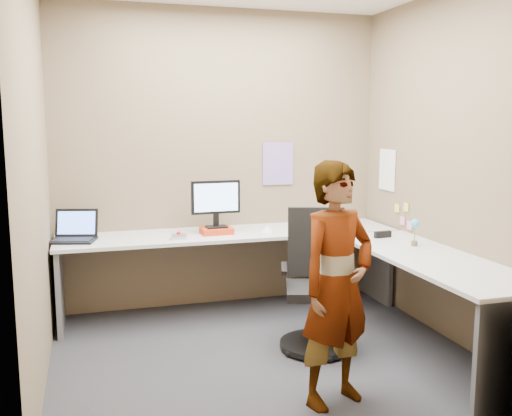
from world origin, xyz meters
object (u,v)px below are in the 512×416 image
object	(u,v)px
desk	(300,260)
office_chair	(316,293)
person	(337,285)
monitor	(216,200)

from	to	relation	value
desk	office_chair	world-z (taller)	office_chair
office_chair	person	size ratio (longest dim) A/B	0.70
desk	office_chair	size ratio (longest dim) A/B	2.90
desk	person	size ratio (longest dim) A/B	2.02
desk	monitor	size ratio (longest dim) A/B	6.92
office_chair	person	xyz separation A→B (m)	(-0.22, -0.83, 0.32)
desk	person	distance (m)	1.23
desk	monitor	world-z (taller)	monitor
monitor	person	world-z (taller)	person
monitor	person	distance (m)	1.82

